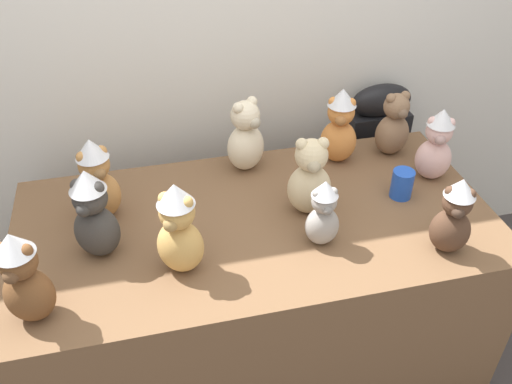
% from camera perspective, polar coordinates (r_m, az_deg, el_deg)
% --- Properties ---
extents(wall_back, '(7.00, 0.08, 2.60)m').
position_cam_1_polar(wall_back, '(2.27, -4.11, 18.06)').
color(wall_back, silver).
rests_on(wall_back, ground_plane).
extents(display_table, '(1.69, 0.85, 0.79)m').
position_cam_1_polar(display_table, '(2.21, 0.00, -10.78)').
color(display_table, brown).
rests_on(display_table, ground_plane).
extents(instrument_case, '(0.28, 0.12, 0.97)m').
position_cam_1_polar(instrument_case, '(2.73, 11.80, 1.75)').
color(instrument_case, black).
rests_on(instrument_case, ground_plane).
extents(teddy_bear_blush, '(0.17, 0.16, 0.30)m').
position_cam_1_polar(teddy_bear_blush, '(2.17, 18.26, 4.64)').
color(teddy_bear_blush, beige).
rests_on(teddy_bear_blush, display_table).
extents(teddy_bear_caramel, '(0.18, 0.16, 0.32)m').
position_cam_1_polar(teddy_bear_caramel, '(1.93, -16.21, 1.16)').
color(teddy_bear_caramel, '#B27A42').
rests_on(teddy_bear_caramel, display_table).
extents(teddy_bear_ginger, '(0.18, 0.17, 0.32)m').
position_cam_1_polar(teddy_bear_ginger, '(2.18, 8.71, 6.74)').
color(teddy_bear_ginger, '#D17F3D').
rests_on(teddy_bear_ginger, display_table).
extents(teddy_bear_cream, '(0.20, 0.19, 0.30)m').
position_cam_1_polar(teddy_bear_cream, '(2.12, -1.08, 5.71)').
color(teddy_bear_cream, beige).
rests_on(teddy_bear_cream, display_table).
extents(teddy_bear_ash, '(0.12, 0.10, 0.25)m').
position_cam_1_polar(teddy_bear_ash, '(1.78, 7.01, -2.24)').
color(teddy_bear_ash, gray).
rests_on(teddy_bear_ash, display_table).
extents(teddy_bear_sand, '(0.17, 0.15, 0.30)m').
position_cam_1_polar(teddy_bear_sand, '(1.90, 5.64, 1.41)').
color(teddy_bear_sand, '#CCB78E').
rests_on(teddy_bear_sand, display_table).
extents(teddy_bear_cocoa, '(0.16, 0.15, 0.28)m').
position_cam_1_polar(teddy_bear_cocoa, '(1.84, 19.90, -2.43)').
color(teddy_bear_cocoa, '#4C3323').
rests_on(teddy_bear_cocoa, display_table).
extents(teddy_bear_honey, '(0.19, 0.18, 0.33)m').
position_cam_1_polar(teddy_bear_honey, '(1.66, -8.07, -3.88)').
color(teddy_bear_honey, tan).
rests_on(teddy_bear_honey, display_table).
extents(teddy_bear_mocha, '(0.15, 0.13, 0.27)m').
position_cam_1_polar(teddy_bear_mocha, '(2.29, 14.13, 6.72)').
color(teddy_bear_mocha, '#7F6047').
rests_on(teddy_bear_mocha, display_table).
extents(teddy_bear_charcoal, '(0.19, 0.17, 0.32)m').
position_cam_1_polar(teddy_bear_charcoal, '(1.78, -16.57, -2.28)').
color(teddy_bear_charcoal, '#383533').
rests_on(teddy_bear_charcoal, display_table).
extents(teddy_bear_chestnut, '(0.17, 0.16, 0.31)m').
position_cam_1_polar(teddy_bear_chestnut, '(1.64, -23.05, -8.30)').
color(teddy_bear_chestnut, brown).
rests_on(teddy_bear_chestnut, display_table).
extents(party_cup_blue, '(0.08, 0.08, 0.11)m').
position_cam_1_polar(party_cup_blue, '(2.08, 14.97, 0.82)').
color(party_cup_blue, blue).
rests_on(party_cup_blue, display_table).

